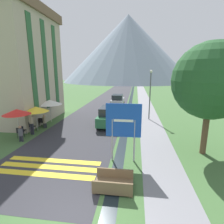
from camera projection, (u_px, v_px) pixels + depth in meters
The scene contains 24 objects.
ground_plane at pixel (121, 107), 25.25m from camera, with size 160.00×160.00×0.00m, color #3D6033.
road at pixel (113, 97), 35.23m from camera, with size 6.40×60.00×0.01m.
footpath at pixel (143, 98), 34.43m from camera, with size 2.20×60.00×0.01m.
drainage_channel at pixel (131, 98), 34.75m from camera, with size 0.60×60.00×0.00m.
crosswalk_marking at pixel (49, 167), 9.44m from camera, with size 5.44×1.84×0.01m.
mountain_distant at pixel (128, 49), 90.43m from camera, with size 66.41×66.41×33.11m.
hotel_building at pixel (21, 61), 17.40m from camera, with size 5.56×8.50×11.19m.
road_sign at pixel (123, 125), 9.64m from camera, with size 1.96×0.11×3.36m.
footbridge at pixel (114, 184), 7.66m from camera, with size 1.70×1.10×0.65m.
parked_car_near at pixel (109, 116), 16.64m from camera, with size 1.91×4.23×1.82m.
parked_car_far at pixel (118, 101), 25.56m from camera, with size 1.81×3.92×1.82m.
cafe_chair_middle at pixel (32, 126), 14.90m from camera, with size 0.40×0.40×0.85m.
cafe_chair_far_right at pixel (41, 121), 16.34m from camera, with size 0.40×0.40×0.85m.
cafe_chair_near_left at pixel (20, 132), 13.45m from camera, with size 0.40×0.40×0.85m.
cafe_chair_near_right at pixel (22, 130), 13.89m from camera, with size 0.40×0.40×0.85m.
cafe_chair_far_left at pixel (41, 122), 16.20m from camera, with size 0.40×0.40×0.85m.
cafe_umbrella_front_red at pixel (17, 112), 12.73m from camera, with size 1.97×1.97×2.38m.
cafe_umbrella_middle_yellow at pixel (36, 109), 14.90m from camera, with size 2.15×2.15×2.15m.
cafe_umbrella_rear_white at pixel (50, 102), 17.45m from camera, with size 2.39×2.39×2.31m.
person_seated_far at pixel (20, 133), 12.75m from camera, with size 0.32×0.32×1.23m.
person_standing_terrace at pixel (31, 123), 14.13m from camera, with size 0.32×0.32×1.73m.
person_seated_near at pixel (45, 121), 15.92m from camera, with size 0.32×0.32×1.25m.
streetlamp at pixel (150, 91), 18.33m from camera, with size 0.28×0.28×5.22m.
tree_by_path at pixel (211, 81), 10.06m from camera, with size 4.48×4.48×6.76m.
Camera 1 is at (2.04, -4.71, 5.02)m, focal length 28.00 mm.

